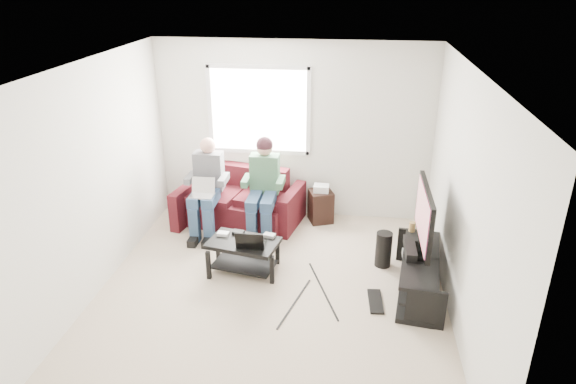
% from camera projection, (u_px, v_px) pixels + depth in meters
% --- Properties ---
extents(floor, '(4.50, 4.50, 0.00)m').
position_uv_depth(floor, '(270.00, 296.00, 5.92)').
color(floor, '#B7A18E').
rests_on(floor, ground).
extents(ceiling, '(4.50, 4.50, 0.00)m').
position_uv_depth(ceiling, '(266.00, 68.00, 4.88)').
color(ceiling, white).
rests_on(ceiling, wall_back).
extents(wall_back, '(4.50, 0.00, 4.50)m').
position_uv_depth(wall_back, '(293.00, 131.00, 7.44)').
color(wall_back, silver).
rests_on(wall_back, floor).
extents(wall_front, '(4.50, 0.00, 4.50)m').
position_uv_depth(wall_front, '(212.00, 330.00, 3.35)').
color(wall_front, silver).
rests_on(wall_front, floor).
extents(wall_left, '(0.00, 4.50, 4.50)m').
position_uv_depth(wall_left, '(88.00, 184.00, 5.63)').
color(wall_left, silver).
rests_on(wall_left, floor).
extents(wall_right, '(0.00, 4.50, 4.50)m').
position_uv_depth(wall_right, '(464.00, 203.00, 5.16)').
color(wall_right, silver).
rests_on(wall_right, floor).
extents(window, '(1.48, 0.04, 1.28)m').
position_uv_depth(window, '(259.00, 110.00, 7.37)').
color(window, white).
rests_on(window, wall_back).
extents(sofa, '(1.88, 1.09, 0.81)m').
position_uv_depth(sofa, '(240.00, 203.00, 7.53)').
color(sofa, '#491219').
rests_on(sofa, floor).
extents(person_left, '(0.40, 0.70, 1.33)m').
position_uv_depth(person_left, '(207.00, 183.00, 7.15)').
color(person_left, '#334F71').
rests_on(person_left, sofa).
extents(person_right, '(0.40, 0.71, 1.37)m').
position_uv_depth(person_right, '(263.00, 181.00, 7.05)').
color(person_right, '#334F71').
rests_on(person_right, sofa).
extents(laptop_silver, '(0.38, 0.31, 0.24)m').
position_uv_depth(laptop_silver, '(202.00, 192.00, 6.94)').
color(laptop_silver, silver).
rests_on(laptop_silver, person_left).
extents(coffee_table, '(0.92, 0.67, 0.42)m').
position_uv_depth(coffee_table, '(244.00, 249.00, 6.30)').
color(coffee_table, black).
rests_on(coffee_table, floor).
extents(laptop_black, '(0.36, 0.27, 0.24)m').
position_uv_depth(laptop_black, '(251.00, 236.00, 6.12)').
color(laptop_black, black).
rests_on(laptop_black, coffee_table).
extents(controller_a, '(0.15, 0.10, 0.04)m').
position_uv_depth(controller_a, '(223.00, 234.00, 6.39)').
color(controller_a, silver).
rests_on(controller_a, coffee_table).
extents(controller_b, '(0.15, 0.11, 0.04)m').
position_uv_depth(controller_b, '(238.00, 232.00, 6.42)').
color(controller_b, black).
rests_on(controller_b, coffee_table).
extents(controller_c, '(0.16, 0.12, 0.04)m').
position_uv_depth(controller_c, '(269.00, 235.00, 6.34)').
color(controller_c, gray).
rests_on(controller_c, coffee_table).
extents(tv_stand, '(0.60, 1.42, 0.46)m').
position_uv_depth(tv_stand, '(419.00, 276.00, 5.94)').
color(tv_stand, black).
rests_on(tv_stand, floor).
extents(tv, '(0.12, 1.10, 0.81)m').
position_uv_depth(tv, '(424.00, 217.00, 5.74)').
color(tv, black).
rests_on(tv, tv_stand).
extents(soundbar, '(0.12, 0.50, 0.10)m').
position_uv_depth(soundbar, '(410.00, 248.00, 5.92)').
color(soundbar, black).
rests_on(soundbar, tv_stand).
extents(drink_cup, '(0.08, 0.08, 0.12)m').
position_uv_depth(drink_cup, '(412.00, 227.00, 6.39)').
color(drink_cup, olive).
rests_on(drink_cup, tv_stand).
extents(console_white, '(0.30, 0.22, 0.06)m').
position_uv_depth(console_white, '(423.00, 291.00, 5.55)').
color(console_white, silver).
rests_on(console_white, tv_stand).
extents(console_grey, '(0.34, 0.26, 0.08)m').
position_uv_depth(console_grey, '(417.00, 257.00, 6.18)').
color(console_grey, gray).
rests_on(console_grey, tv_stand).
extents(console_black, '(0.38, 0.30, 0.07)m').
position_uv_depth(console_black, '(420.00, 273.00, 5.86)').
color(console_black, black).
rests_on(console_black, tv_stand).
extents(subwoofer, '(0.20, 0.20, 0.46)m').
position_uv_depth(subwoofer, '(383.00, 249.00, 6.45)').
color(subwoofer, black).
rests_on(subwoofer, floor).
extents(keyboard_floor, '(0.18, 0.46, 0.03)m').
position_uv_depth(keyboard_floor, '(375.00, 301.00, 5.80)').
color(keyboard_floor, black).
rests_on(keyboard_floor, floor).
extents(end_table, '(0.32, 0.32, 0.58)m').
position_uv_depth(end_table, '(321.00, 205.00, 7.59)').
color(end_table, black).
rests_on(end_table, floor).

